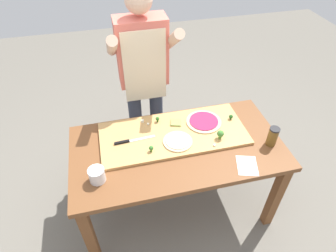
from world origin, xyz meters
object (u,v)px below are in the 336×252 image
(prep_table, at_px, (177,156))
(pizza_whole_cheese_artichoke, at_px, (178,141))
(broccoli_floret_back_right, at_px, (151,148))
(cheese_crumble_a, at_px, (214,145))
(broccoli_floret_front_left, at_px, (220,134))
(broccoli_floret_front_right, at_px, (231,117))
(chefs_knife, at_px, (129,141))
(sauce_jar, at_px, (273,136))
(broccoli_floret_center_right, at_px, (157,119))
(cook_center, at_px, (143,72))
(pizza_whole_beet_magenta, at_px, (204,121))
(cheese_crumble_b, at_px, (143,121))
(pizza_slice_center, at_px, (176,123))
(recipe_note, at_px, (247,166))
(flour_cup, at_px, (97,176))
(cheese_crumble_c, at_px, (148,124))

(prep_table, bearing_deg, pizza_whole_cheese_artichoke, 73.10)
(broccoli_floret_back_right, relative_size, cheese_crumble_a, 3.43)
(broccoli_floret_front_left, bearing_deg, broccoli_floret_front_right, 48.78)
(chefs_knife, height_order, pizza_whole_cheese_artichoke, same)
(pizza_whole_cheese_artichoke, relative_size, sauce_jar, 1.41)
(chefs_knife, relative_size, broccoli_floret_center_right, 6.78)
(broccoli_floret_front_left, xyz_separation_m, cook_center, (-0.44, 0.69, 0.18))
(pizza_whole_beet_magenta, relative_size, pizza_whole_cheese_artichoke, 1.28)
(broccoli_floret_back_right, xyz_separation_m, cheese_crumble_b, (-0.01, 0.32, -0.02))
(pizza_slice_center, bearing_deg, pizza_whole_beet_magenta, -10.55)
(prep_table, height_order, cook_center, cook_center)
(chefs_knife, relative_size, broccoli_floret_front_left, 4.30)
(pizza_whole_cheese_artichoke, bearing_deg, cook_center, 100.93)
(pizza_slice_center, xyz_separation_m, cook_center, (-0.17, 0.45, 0.21))
(cheese_crumble_a, bearing_deg, pizza_whole_cheese_artichoke, 157.53)
(broccoli_floret_front_left, relative_size, cheese_crumble_a, 5.13)
(broccoli_floret_back_right, xyz_separation_m, recipe_note, (0.61, -0.26, -0.05))
(broccoli_floret_front_left, relative_size, cheese_crumble_b, 3.62)
(prep_table, xyz_separation_m, broccoli_floret_front_right, (0.48, 0.17, 0.15))
(cook_center, bearing_deg, broccoli_floret_center_right, -85.61)
(chefs_knife, bearing_deg, recipe_note, -27.76)
(cheese_crumble_a, xyz_separation_m, cheese_crumble_b, (-0.46, 0.38, 0.00))
(cheese_crumble_a, relative_size, flour_cup, 0.13)
(cook_center, bearing_deg, sauce_jar, -45.90)
(pizza_whole_cheese_artichoke, xyz_separation_m, recipe_note, (0.41, -0.31, -0.03))
(cheese_crumble_a, bearing_deg, cheese_crumble_b, 140.32)
(cheese_crumble_c, relative_size, recipe_note, 0.08)
(broccoli_floret_front_right, bearing_deg, flour_cup, -162.08)
(cheese_crumble_c, height_order, recipe_note, cheese_crumble_c)
(pizza_whole_beet_magenta, height_order, broccoli_floret_back_right, broccoli_floret_back_right)
(pizza_whole_beet_magenta, distance_m, broccoli_floret_back_right, 0.50)
(broccoli_floret_front_right, relative_size, cook_center, 0.02)
(broccoli_floret_front_right, relative_size, recipe_note, 0.23)
(cheese_crumble_c, height_order, cook_center, cook_center)
(pizza_whole_beet_magenta, bearing_deg, chefs_knife, -172.66)
(cheese_crumble_a, relative_size, recipe_note, 0.08)
(broccoli_floret_front_right, height_order, broccoli_floret_front_left, broccoli_floret_front_left)
(pizza_slice_center, relative_size, cheese_crumble_a, 5.79)
(pizza_whole_cheese_artichoke, relative_size, broccoli_floret_back_right, 4.55)
(flour_cup, xyz_separation_m, recipe_note, (0.99, -0.12, -0.04))
(broccoli_floret_center_right, relative_size, broccoli_floret_back_right, 0.95)
(broccoli_floret_front_left, xyz_separation_m, cheese_crumble_c, (-0.49, 0.27, -0.04))
(pizza_slice_center, distance_m, cheese_crumble_c, 0.22)
(pizza_slice_center, height_order, cheese_crumble_b, cheese_crumble_b)
(broccoli_floret_back_right, height_order, cheese_crumble_c, broccoli_floret_back_right)
(prep_table, bearing_deg, recipe_note, -35.03)
(chefs_knife, height_order, cook_center, cook_center)
(broccoli_floret_front_right, bearing_deg, prep_table, -160.56)
(broccoli_floret_front_right, xyz_separation_m, cheese_crumble_a, (-0.23, -0.25, -0.02))
(cheese_crumble_b, bearing_deg, cheese_crumble_c, -49.05)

